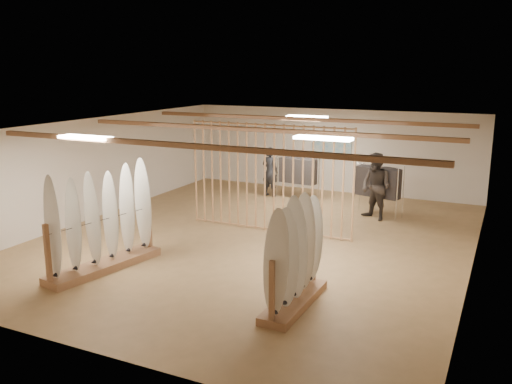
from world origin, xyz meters
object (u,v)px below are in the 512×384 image
at_px(clothing_rack_a, 298,171).
at_px(shopper_b, 376,182).
at_px(clothing_rack_b, 378,182).
at_px(shopper_a, 270,169).
at_px(rack_left, 103,236).
at_px(rack_right, 295,271).

relative_size(clothing_rack_a, shopper_b, 0.66).
bearing_deg(clothing_rack_b, shopper_a, -177.70).
xyz_separation_m(clothing_rack_a, shopper_a, (-0.96, -0.04, 0.00)).
bearing_deg(clothing_rack_a, rack_left, -93.85).
relative_size(rack_left, shopper_a, 1.48).
distance_m(clothing_rack_b, shopper_b, 0.49).
xyz_separation_m(rack_right, shopper_a, (-3.83, 7.57, 0.26)).
bearing_deg(clothing_rack_a, clothing_rack_b, -11.51).
bearing_deg(clothing_rack_a, rack_right, -62.85).
bearing_deg(rack_left, shopper_a, 97.64).
relative_size(rack_right, shopper_b, 0.97).
distance_m(clothing_rack_a, shopper_a, 0.96).
relative_size(rack_right, clothing_rack_a, 1.45).
distance_m(clothing_rack_a, shopper_b, 3.16).
bearing_deg(rack_left, shopper_b, 66.92).
distance_m(rack_right, clothing_rack_b, 6.72).
bearing_deg(rack_left, clothing_rack_b, 69.14).
bearing_deg(shopper_a, clothing_rack_b, 176.56).
distance_m(rack_right, shopper_b, 6.25).
distance_m(clothing_rack_a, clothing_rack_b, 2.93).
height_order(rack_right, shopper_b, shopper_b).
distance_m(rack_right, clothing_rack_a, 8.14).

